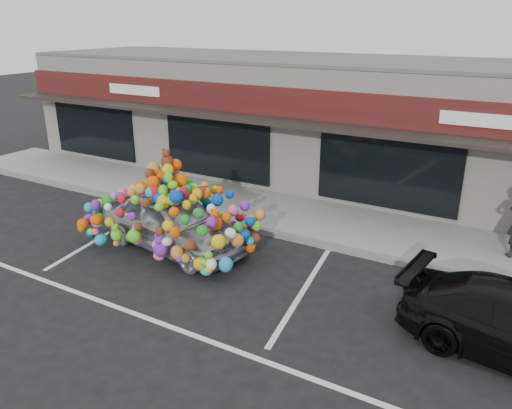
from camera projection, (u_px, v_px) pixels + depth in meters
The scene contains 8 objects.
ground at pixel (194, 265), 12.01m from camera, with size 90.00×90.00×0.00m, color black.
shop_building at pixel (331, 119), 18.11m from camera, with size 24.00×7.20×4.31m.
sidewalk at pixel (272, 211), 15.23m from camera, with size 26.00×3.00×0.15m, color gray.
kerb at pixel (247, 228), 14.01m from camera, with size 26.00×0.18×0.16m, color slate.
parking_stripe_left at pixel (104, 235), 13.67m from camera, with size 0.12×4.40×0.01m, color silver.
parking_stripe_mid at pixel (303, 291), 10.85m from camera, with size 0.12×4.40×0.01m, color silver.
lane_line at pixel (206, 340), 9.20m from camera, with size 14.00×0.12×0.01m, color silver.
toy_car at pixel (172, 215), 12.66m from camera, with size 3.06×4.74×2.62m.
Camera 1 is at (6.68, -8.56, 5.54)m, focal length 35.00 mm.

